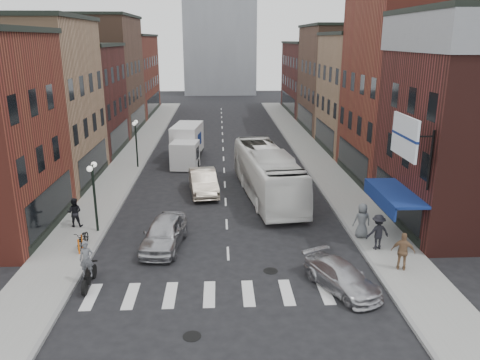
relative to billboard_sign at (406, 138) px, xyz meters
name	(u,v)px	position (x,y,z in m)	size (l,w,h in m)	color
ground	(228,262)	(-8.59, -0.50, -6.13)	(160.00, 160.00, 0.00)	black
sidewalk_left	(133,156)	(-17.09, 21.50, -6.06)	(3.00, 74.00, 0.15)	gray
sidewalk_right	(312,154)	(-0.09, 21.50, -6.06)	(3.00, 74.00, 0.15)	gray
curb_left	(149,157)	(-15.59, 21.50, -6.13)	(0.20, 74.00, 0.16)	gray
curb_right	(297,155)	(-1.59, 21.50, -6.13)	(0.20, 74.00, 0.16)	gray
crosswalk_stripes	(230,294)	(-8.59, -3.50, -6.13)	(12.00, 2.20, 0.01)	silver
bldg_left_mid_a	(19,103)	(-23.58, 13.50, 0.02)	(10.30, 10.20, 12.30)	#9D7757
bldg_left_mid_b	(64,100)	(-23.58, 23.50, -0.98)	(10.30, 10.20, 10.30)	#401A16
bldg_left_far_a	(92,75)	(-23.58, 34.50, 0.52)	(10.30, 12.20, 13.30)	brown
bldg_left_far_b	(118,75)	(-23.58, 48.50, -0.48)	(10.30, 16.20, 11.30)	maroon
bldg_right_mid_a	(422,88)	(6.41, 13.50, 1.02)	(10.30, 10.20, 14.30)	maroon
bldg_right_mid_b	(377,93)	(6.41, 23.50, -0.48)	(10.30, 10.20, 11.30)	#9D7757
bldg_right_far_a	(348,78)	(6.41, 34.50, 0.02)	(10.30, 12.20, 12.30)	brown
bldg_right_far_b	(322,78)	(6.41, 48.50, -0.98)	(10.30, 16.20, 10.30)	#401A16
awning_blue	(392,194)	(0.34, 2.00, -3.50)	(1.80, 5.00, 0.78)	navy
billboard_sign	(406,138)	(0.00, 0.00, 0.00)	(1.52, 3.00, 3.70)	black
streetlamp_near	(94,185)	(-15.99, 3.50, -3.22)	(0.32, 1.22, 4.11)	black
streetlamp_far	(136,135)	(-15.99, 17.50, -3.22)	(0.32, 1.22, 4.11)	black
bike_rack	(80,244)	(-16.19, 0.80, -5.58)	(0.08, 0.68, 0.80)	#D8590C
box_truck	(187,145)	(-11.89, 19.55, -4.54)	(2.85, 7.62, 3.22)	silver
motorcycle_rider	(87,266)	(-14.89, -2.60, -5.10)	(0.65, 2.17, 2.22)	black
transit_bus	(267,174)	(-5.65, 9.56, -4.45)	(2.82, 12.06, 3.36)	white
sedan_left_near	(164,233)	(-11.96, 1.46, -5.33)	(1.90, 4.73, 1.61)	#B1B1B6
sedan_left_far	(203,182)	(-10.15, 10.48, -5.28)	(1.80, 5.16, 1.70)	beige
curb_car	(342,277)	(-3.63, -3.33, -5.53)	(1.69, 4.17, 1.21)	#B8B7BC
parked_bicycle	(83,239)	(-16.20, 1.37, -5.53)	(0.61, 1.74, 0.91)	black
ped_left_solo	(75,212)	(-17.43, 4.25, -5.12)	(0.84, 0.49, 1.73)	black
ped_right_a	(378,232)	(-0.80, 0.43, -5.04)	(1.22, 0.60, 1.89)	black
ped_right_b	(403,251)	(-0.37, -1.89, -5.05)	(1.09, 0.55, 1.87)	#886345
ped_right_c	(362,221)	(-1.19, 1.95, -5.01)	(0.95, 0.62, 1.95)	#5A5D61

